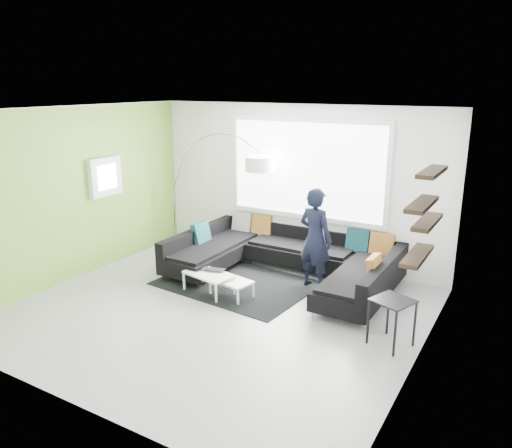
{
  "coord_description": "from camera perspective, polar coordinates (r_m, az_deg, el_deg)",
  "views": [
    {
      "loc": [
        3.75,
        -5.34,
        3.14
      ],
      "look_at": [
        0.11,
        0.9,
        1.09
      ],
      "focal_mm": 35.0,
      "sensor_mm": 36.0,
      "label": 1
    }
  ],
  "objects": [
    {
      "name": "ground",
      "position": [
        7.24,
        -4.41,
        -9.9
      ],
      "size": [
        5.5,
        5.5,
        0.0
      ],
      "primitive_type": "plane",
      "color": "gray",
      "rests_on": "ground"
    },
    {
      "name": "room_shell",
      "position": [
        6.8,
        -3.49,
        4.54
      ],
      "size": [
        5.54,
        5.04,
        2.82
      ],
      "color": "silver",
      "rests_on": "ground"
    },
    {
      "name": "sectional_sofa",
      "position": [
        8.18,
        3.11,
        -4.21
      ],
      "size": [
        3.54,
        2.19,
        0.76
      ],
      "rotation": [
        0.0,
        0.0,
        -0.0
      ],
      "color": "black",
      "rests_on": "ground"
    },
    {
      "name": "rug",
      "position": [
        8.15,
        -2.23,
        -6.77
      ],
      "size": [
        2.51,
        1.92,
        0.01
      ],
      "primitive_type": "cube",
      "rotation": [
        0.0,
        0.0,
        -0.08
      ],
      "color": "black",
      "rests_on": "ground"
    },
    {
      "name": "coffee_table",
      "position": [
        7.7,
        -4.14,
        -6.95
      ],
      "size": [
        1.08,
        0.75,
        0.32
      ],
      "primitive_type": "cube",
      "rotation": [
        0.0,
        0.0,
        -0.2
      ],
      "color": "silver",
      "rests_on": "ground"
    },
    {
      "name": "arc_lamp",
      "position": [
        9.68,
        -9.48,
        3.77
      ],
      "size": [
        2.12,
        0.55,
        2.3
      ],
      "primitive_type": null,
      "rotation": [
        0.0,
        0.0,
        -0.02
      ],
      "color": "silver",
      "rests_on": "ground"
    },
    {
      "name": "side_table",
      "position": [
        6.46,
        15.21,
        -10.8
      ],
      "size": [
        0.57,
        0.57,
        0.61
      ],
      "primitive_type": "cube",
      "rotation": [
        0.0,
        0.0,
        -0.36
      ],
      "color": "black",
      "rests_on": "ground"
    },
    {
      "name": "person",
      "position": [
        7.79,
        6.79,
        -1.68
      ],
      "size": [
        0.76,
        0.64,
        1.61
      ],
      "primitive_type": "imported",
      "rotation": [
        0.0,
        0.0,
        2.91
      ],
      "color": "black",
      "rests_on": "ground"
    },
    {
      "name": "laptop",
      "position": [
        7.77,
        -5.02,
        -5.37
      ],
      "size": [
        0.47,
        0.4,
        0.03
      ],
      "primitive_type": "imported",
      "rotation": [
        0.0,
        0.0,
        0.23
      ],
      "color": "black",
      "rests_on": "coffee_table"
    }
  ]
}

